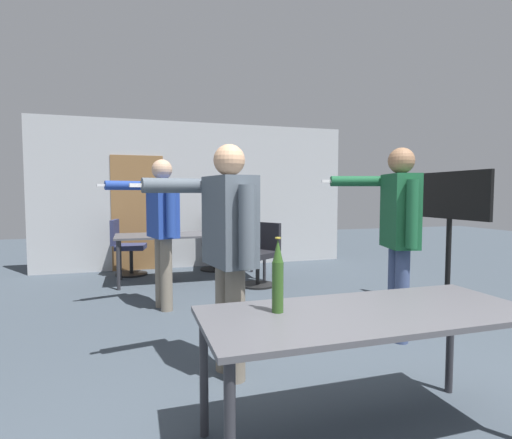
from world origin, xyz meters
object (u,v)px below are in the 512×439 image
Objects in this scene: office_chair_far_left at (214,245)px; beer_bottle at (278,277)px; office_chair_side_rolled at (261,256)px; person_left_plaid at (228,239)px; tv_screen at (449,224)px; person_right_polo at (398,224)px; office_chair_far_right at (126,249)px; person_far_watching at (162,220)px; drink_cup at (154,231)px.

office_chair_far_left is 5.17m from beer_bottle.
person_left_plaid is at bearing 124.66° from office_chair_side_rolled.
office_chair_far_left is at bearing -147.46° from tv_screen.
person_left_plaid is 3.05m from office_chair_side_rolled.
beer_bottle is at bearing -57.39° from tv_screen.
person_right_polo is 4.63m from office_chair_far_right.
person_right_polo reaches higher than tv_screen.
office_chair_side_rolled is 0.99× the size of office_chair_far_left.
beer_bottle is (-1.62, -1.17, -0.17)m from person_right_polo.
person_left_plaid is at bearing 114.14° from person_right_polo.
person_far_watching is at bearing 21.40° from office_chair_far_right.
office_chair_far_left is 1.52m from office_chair_far_right.
office_chair_far_right is at bearing -3.72° from person_far_watching.
person_left_plaid reaches higher than beer_bottle.
beer_bottle is (-2.78, -1.78, -0.09)m from tv_screen.
office_chair_side_rolled is (-0.55, 2.49, -0.66)m from person_right_polo.
person_right_polo reaches higher than office_chair_far_left.
drink_cup is at bearing 95.60° from beer_bottle.
person_far_watching is at bearing 86.28° from office_chair_side_rolled.
drink_cup is at bearing -129.28° from tv_screen.
person_left_plaid is at bearing 175.30° from person_far_watching.
tv_screen is 0.91× the size of person_right_polo.
person_right_polo is 2.63m from person_far_watching.
tv_screen is at bearing -170.70° from office_chair_side_rolled.
beer_bottle is (0.86, -5.02, 0.49)m from office_chair_far_right.
office_chair_far_left is 1.34m from drink_cup.
office_chair_far_right is (-2.49, 3.85, -0.66)m from person_right_polo.
office_chair_side_rolled is at bearing -75.97° from person_far_watching.
person_left_plaid reaches higher than office_chair_far_right.
person_left_plaid is 1.85× the size of office_chair_far_right.
person_far_watching is 1.89× the size of office_chair_far_right.
person_far_watching reaches higher than person_left_plaid.
person_right_polo is 2.01m from beer_bottle.
tv_screen is at bearing -39.28° from drink_cup.
office_chair_far_left reaches higher than office_chair_side_rolled.
office_chair_side_rolled reaches higher than drink_cup.
office_chair_side_rolled is 3.85m from beer_bottle.
person_left_plaid is 15.50× the size of drink_cup.
person_left_plaid is 1.96m from person_far_watching.
office_chair_far_left is at bearing 28.80° from person_right_polo.
office_chair_side_rolled is at bearing -26.31° from drink_cup.
office_chair_side_rolled is 8.31× the size of drink_cup.
person_left_plaid is at bearing 88.96° from office_chair_far_left.
person_far_watching is 1.83m from office_chair_side_rolled.
office_chair_far_right is (-1.94, 1.36, 0.00)m from office_chair_side_rolled.
office_chair_far_right is at bearing -131.68° from tv_screen.
office_chair_far_right reaches higher than office_chair_side_rolled.
person_left_plaid is at bearing -72.78° from tv_screen.
person_left_plaid is 4.24m from office_chair_far_right.
person_far_watching reaches higher than drink_cup.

